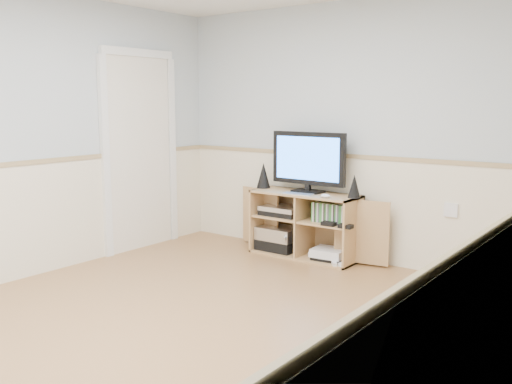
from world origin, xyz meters
The scene contains 11 objects.
room centered at (-0.06, 0.12, 1.22)m, with size 4.04×4.54×2.54m.
media_cabinet centered at (-0.38, 2.06, 0.33)m, with size 1.72×0.41×0.65m.
monitor centered at (-0.38, 2.06, 0.97)m, with size 0.81×0.18×0.60m.
speaker_left centered at (-0.91, 2.03, 0.78)m, with size 0.14×0.14×0.26m, color black.
speaker_right centered at (0.15, 2.03, 0.76)m, with size 0.12×0.12×0.22m, color black.
keyboard centered at (-0.38, 1.87, 0.66)m, with size 0.30×0.12×0.01m, color silver.
mouse centered at (-0.07, 1.87, 0.67)m, with size 0.10×0.06×0.04m, color white.
av_components centered at (-0.67, 2.01, 0.22)m, with size 0.51×0.31×0.47m.
game_consoles centered at (-0.09, 2.00, 0.07)m, with size 0.45×0.30×0.11m.
game_cases centered at (-0.08, 1.99, 0.48)m, with size 0.34×0.14×0.19m, color #3F8C3F.
wall_outlet centered at (1.00, 2.23, 0.60)m, with size 0.12×0.03×0.12m, color white.
Camera 1 is at (2.58, -2.75, 1.54)m, focal length 40.00 mm.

